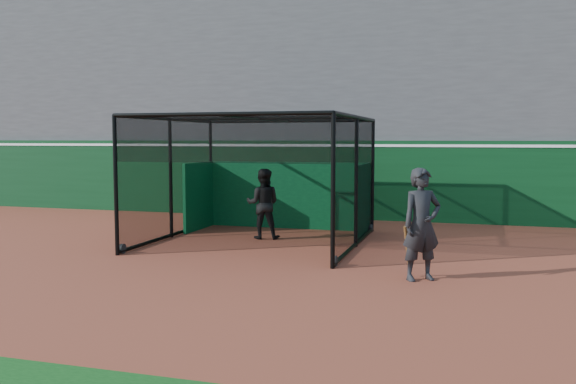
# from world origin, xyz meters

# --- Properties ---
(ground) EXTENTS (120.00, 120.00, 0.00)m
(ground) POSITION_xyz_m (0.00, 0.00, 0.00)
(ground) COLOR brown
(ground) RESTS_ON ground
(outfield_wall) EXTENTS (50.00, 0.50, 2.50)m
(outfield_wall) POSITION_xyz_m (0.00, 8.50, 1.29)
(outfield_wall) COLOR #093516
(outfield_wall) RESTS_ON ground
(grandstand) EXTENTS (50.00, 7.85, 8.95)m
(grandstand) POSITION_xyz_m (0.00, 12.27, 4.48)
(grandstand) COLOR #4C4C4F
(grandstand) RESTS_ON ground
(batting_cage) EXTENTS (4.94, 5.20, 3.06)m
(batting_cage) POSITION_xyz_m (-0.67, 3.50, 1.53)
(batting_cage) COLOR black
(batting_cage) RESTS_ON ground
(batter) EXTENTS (1.00, 0.85, 1.80)m
(batter) POSITION_xyz_m (-0.74, 3.99, 0.90)
(batter) COLOR black
(batter) RESTS_ON ground
(on_deck_player) EXTENTS (0.89, 0.82, 2.04)m
(on_deck_player) POSITION_xyz_m (3.50, 0.42, 1.02)
(on_deck_player) COLOR black
(on_deck_player) RESTS_ON ground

